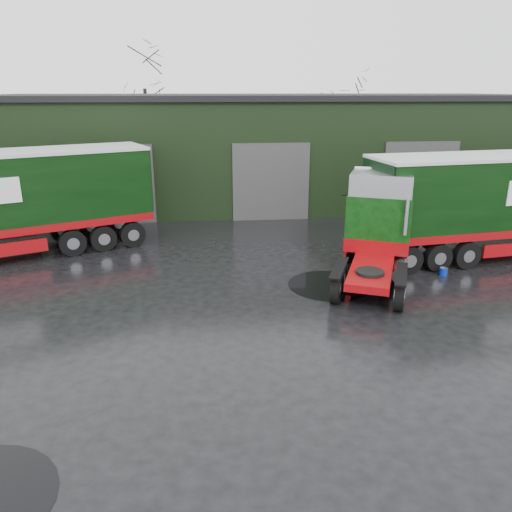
{
  "coord_description": "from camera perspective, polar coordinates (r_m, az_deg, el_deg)",
  "views": [
    {
      "loc": [
        -1.21,
        -11.69,
        6.61
      ],
      "look_at": [
        0.17,
        2.87,
        1.7
      ],
      "focal_mm": 35.0,
      "sensor_mm": 36.0,
      "label": 1
    }
  ],
  "objects": [
    {
      "name": "tree_back_a",
      "position": [
        42.0,
        -12.41,
        15.6
      ],
      "size": [
        4.4,
        4.4,
        9.5
      ],
      "primitive_type": null,
      "color": "black",
      "rests_on": "ground"
    },
    {
      "name": "ground",
      "position": [
        13.48,
        0.44,
        -10.8
      ],
      "size": [
        100.0,
        100.0,
        0.0
      ],
      "primitive_type": "plane",
      "color": "black"
    },
    {
      "name": "tree_back_b",
      "position": [
        43.26,
        9.95,
        14.5
      ],
      "size": [
        4.4,
        4.4,
        7.5
      ],
      "primitive_type": null,
      "color": "black",
      "rests_on": "ground"
    },
    {
      "name": "puddle_1",
      "position": [
        17.91,
        8.41,
        -3.3
      ],
      "size": [
        2.97,
        2.97,
        0.01
      ],
      "primitive_type": "cylinder",
      "color": "black",
      "rests_on": "ground"
    },
    {
      "name": "wash_bucket",
      "position": [
        19.87,
        20.63,
        -1.68
      ],
      "size": [
        0.33,
        0.33,
        0.28
      ],
      "primitive_type": "cylinder",
      "rotation": [
        0.0,
        0.0,
        -0.1
      ],
      "color": "#07229B",
      "rests_on": "ground"
    },
    {
      "name": "hero_tractor",
      "position": [
        17.8,
        13.52,
        2.67
      ],
      "size": [
        4.72,
        6.62,
        3.78
      ],
      "primitive_type": null,
      "rotation": [
        0.0,
        0.0,
        -0.39
      ],
      "color": "#0A350B",
      "rests_on": "ground"
    },
    {
      "name": "warehouse",
      "position": [
        32.04,
        0.39,
        12.37
      ],
      "size": [
        32.4,
        12.4,
        6.3
      ],
      "color": "black",
      "rests_on": "ground"
    }
  ]
}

